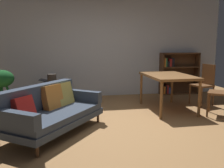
{
  "coord_description": "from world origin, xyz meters",
  "views": [
    {
      "loc": [
        -0.97,
        -3.99,
        1.41
      ],
      "look_at": [
        -0.15,
        0.39,
        0.69
      ],
      "focal_mm": 39.44,
      "sensor_mm": 36.0,
      "label": 1
    }
  ],
  "objects_px": {
    "bookshelf": "(176,74)",
    "media_console": "(53,95)",
    "desk_speaker": "(52,80)",
    "potted_floor_plant": "(1,83)",
    "dining_chair_near": "(204,82)",
    "open_laptop": "(49,81)",
    "dining_table": "(168,78)",
    "fabric_couch": "(50,109)",
    "dining_chair_far": "(223,90)"
  },
  "relations": [
    {
      "from": "fabric_couch",
      "to": "desk_speaker",
      "type": "xyz_separation_m",
      "value": [
        -0.04,
        1.48,
        0.28
      ]
    },
    {
      "from": "desk_speaker",
      "to": "bookshelf",
      "type": "height_order",
      "value": "bookshelf"
    },
    {
      "from": "dining_chair_near",
      "to": "fabric_couch",
      "type": "bearing_deg",
      "value": -160.49
    },
    {
      "from": "media_console",
      "to": "potted_floor_plant",
      "type": "relative_size",
      "value": 1.28
    },
    {
      "from": "open_laptop",
      "to": "dining_chair_far",
      "type": "distance_m",
      "value": 3.82
    },
    {
      "from": "fabric_couch",
      "to": "media_console",
      "type": "bearing_deg",
      "value": 91.22
    },
    {
      "from": "fabric_couch",
      "to": "media_console",
      "type": "distance_m",
      "value": 1.78
    },
    {
      "from": "dining_chair_near",
      "to": "potted_floor_plant",
      "type": "bearing_deg",
      "value": 176.28
    },
    {
      "from": "fabric_couch",
      "to": "media_console",
      "type": "relative_size",
      "value": 1.68
    },
    {
      "from": "desk_speaker",
      "to": "bookshelf",
      "type": "bearing_deg",
      "value": 17.69
    },
    {
      "from": "bookshelf",
      "to": "media_console",
      "type": "bearing_deg",
      "value": -166.82
    },
    {
      "from": "dining_chair_near",
      "to": "bookshelf",
      "type": "bearing_deg",
      "value": 93.03
    },
    {
      "from": "media_console",
      "to": "desk_speaker",
      "type": "relative_size",
      "value": 4.67
    },
    {
      "from": "dining_table",
      "to": "bookshelf",
      "type": "height_order",
      "value": "bookshelf"
    },
    {
      "from": "fabric_couch",
      "to": "potted_floor_plant",
      "type": "height_order",
      "value": "potted_floor_plant"
    },
    {
      "from": "open_laptop",
      "to": "desk_speaker",
      "type": "xyz_separation_m",
      "value": [
        0.09,
        -0.51,
        0.1
      ]
    },
    {
      "from": "open_laptop",
      "to": "bookshelf",
      "type": "xyz_separation_m",
      "value": [
        3.5,
        0.58,
        0.03
      ]
    },
    {
      "from": "media_console",
      "to": "dining_table",
      "type": "height_order",
      "value": "dining_table"
    },
    {
      "from": "media_console",
      "to": "open_laptop",
      "type": "xyz_separation_m",
      "value": [
        -0.09,
        0.22,
        0.29
      ]
    },
    {
      "from": "media_console",
      "to": "open_laptop",
      "type": "distance_m",
      "value": 0.38
    },
    {
      "from": "open_laptop",
      "to": "dining_chair_far",
      "type": "height_order",
      "value": "dining_chair_far"
    },
    {
      "from": "media_console",
      "to": "open_laptop",
      "type": "height_order",
      "value": "open_laptop"
    },
    {
      "from": "bookshelf",
      "to": "fabric_couch",
      "type": "bearing_deg",
      "value": -142.69
    },
    {
      "from": "media_console",
      "to": "open_laptop",
      "type": "relative_size",
      "value": 2.54
    },
    {
      "from": "dining_table",
      "to": "bookshelf",
      "type": "bearing_deg",
      "value": 59.43
    },
    {
      "from": "potted_floor_plant",
      "to": "dining_table",
      "type": "xyz_separation_m",
      "value": [
        3.49,
        -0.57,
        0.1
      ]
    },
    {
      "from": "open_laptop",
      "to": "fabric_couch",
      "type": "bearing_deg",
      "value": -86.38
    },
    {
      "from": "fabric_couch",
      "to": "dining_table",
      "type": "height_order",
      "value": "dining_table"
    },
    {
      "from": "media_console",
      "to": "desk_speaker",
      "type": "height_order",
      "value": "desk_speaker"
    },
    {
      "from": "desk_speaker",
      "to": "potted_floor_plant",
      "type": "xyz_separation_m",
      "value": [
        -1.04,
        0.03,
        -0.06
      ]
    },
    {
      "from": "open_laptop",
      "to": "potted_floor_plant",
      "type": "distance_m",
      "value": 1.07
    },
    {
      "from": "desk_speaker",
      "to": "dining_chair_far",
      "type": "relative_size",
      "value": 0.27
    },
    {
      "from": "open_laptop",
      "to": "potted_floor_plant",
      "type": "bearing_deg",
      "value": -153.61
    },
    {
      "from": "dining_table",
      "to": "bookshelf",
      "type": "relative_size",
      "value": 1.16
    },
    {
      "from": "dining_chair_near",
      "to": "desk_speaker",
      "type": "bearing_deg",
      "value": 175.7
    },
    {
      "from": "dining_chair_near",
      "to": "bookshelf",
      "type": "xyz_separation_m",
      "value": [
        -0.07,
        1.35,
        0.05
      ]
    },
    {
      "from": "media_console",
      "to": "dining_table",
      "type": "relative_size",
      "value": 0.82
    },
    {
      "from": "dining_chair_near",
      "to": "dining_chair_far",
      "type": "bearing_deg",
      "value": -99.16
    },
    {
      "from": "media_console",
      "to": "dining_chair_near",
      "type": "height_order",
      "value": "dining_chair_near"
    },
    {
      "from": "open_laptop",
      "to": "desk_speaker",
      "type": "relative_size",
      "value": 1.84
    },
    {
      "from": "bookshelf",
      "to": "desk_speaker",
      "type": "bearing_deg",
      "value": -162.31
    },
    {
      "from": "dining_chair_far",
      "to": "dining_chair_near",
      "type": "bearing_deg",
      "value": 80.84
    },
    {
      "from": "potted_floor_plant",
      "to": "bookshelf",
      "type": "xyz_separation_m",
      "value": [
        4.45,
        1.05,
        -0.01
      ]
    },
    {
      "from": "fabric_couch",
      "to": "dining_table",
      "type": "xyz_separation_m",
      "value": [
        2.41,
        0.95,
        0.32
      ]
    },
    {
      "from": "open_laptop",
      "to": "dining_table",
      "type": "bearing_deg",
      "value": -22.34
    },
    {
      "from": "open_laptop",
      "to": "bookshelf",
      "type": "relative_size",
      "value": 0.38
    },
    {
      "from": "media_console",
      "to": "bookshelf",
      "type": "bearing_deg",
      "value": 13.18
    },
    {
      "from": "media_console",
      "to": "desk_speaker",
      "type": "distance_m",
      "value": 0.49
    },
    {
      "from": "fabric_couch",
      "to": "dining_chair_near",
      "type": "xyz_separation_m",
      "value": [
        3.44,
        1.22,
        0.16
      ]
    },
    {
      "from": "fabric_couch",
      "to": "bookshelf",
      "type": "relative_size",
      "value": 1.61
    }
  ]
}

